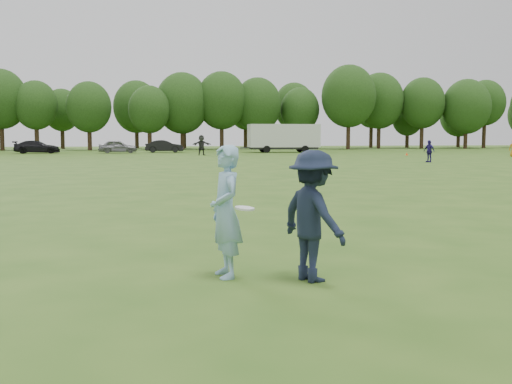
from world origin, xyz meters
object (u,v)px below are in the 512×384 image
(cargo_trailer, at_px, (284,137))
(player_far_b, at_px, (429,151))
(car_d, at_px, (37,147))
(defender, at_px, (313,216))
(field_cone, at_px, (407,154))
(car_f, at_px, (164,146))
(player_far_d, at_px, (201,145))
(car_e, at_px, (118,147))
(thrower, at_px, (226,212))

(cargo_trailer, bearing_deg, player_far_b, -79.28)
(car_d, bearing_deg, defender, -170.08)
(defender, bearing_deg, field_cone, -50.12)
(defender, bearing_deg, car_f, -24.12)
(car_d, distance_m, field_cone, 38.84)
(player_far_b, bearing_deg, defender, -52.45)
(player_far_d, bearing_deg, cargo_trailer, 32.29)
(player_far_d, height_order, cargo_trailer, cargo_trailer)
(car_d, bearing_deg, player_far_b, -133.73)
(field_cone, bearing_deg, car_d, 160.73)
(defender, height_order, cargo_trailer, cargo_trailer)
(cargo_trailer, bearing_deg, car_f, 172.65)
(player_far_d, relative_size, car_d, 0.42)
(car_e, distance_m, field_cone, 30.69)
(thrower, relative_size, cargo_trailer, 0.20)
(defender, relative_size, car_d, 0.37)
(thrower, xyz_separation_m, player_far_b, (18.90, 32.46, -0.11))
(thrower, xyz_separation_m, defender, (1.13, -0.41, -0.03))
(defender, xyz_separation_m, car_d, (-14.16, 60.01, -0.19))
(car_f, bearing_deg, cargo_trailer, -94.22)
(defender, distance_m, field_cone, 52.29)
(car_f, bearing_deg, car_d, 95.87)
(thrower, bearing_deg, player_far_b, 139.93)
(thrower, height_order, car_f, thrower)
(player_far_d, relative_size, field_cone, 6.63)
(player_far_b, xyz_separation_m, field_cone, (4.73, 14.33, -0.65))
(field_cone, relative_size, cargo_trailer, 0.03)
(player_far_d, xyz_separation_m, car_e, (-8.45, 8.35, -0.28))
(thrower, bearing_deg, car_f, 169.59)
(car_e, relative_size, field_cone, 13.91)
(player_far_b, height_order, car_f, player_far_b)
(defender, xyz_separation_m, player_far_d, (2.83, 51.11, 0.11))
(cargo_trailer, bearing_deg, car_e, 178.37)
(car_d, bearing_deg, car_f, -90.61)
(car_f, relative_size, field_cone, 14.18)
(player_far_b, height_order, player_far_d, player_far_d)
(player_far_d, height_order, field_cone, player_far_d)
(car_f, bearing_deg, car_e, 106.44)
(car_e, height_order, cargo_trailer, cargo_trailer)
(thrower, height_order, field_cone, thrower)
(car_e, relative_size, car_f, 0.98)
(car_d, relative_size, cargo_trailer, 0.53)
(thrower, height_order, car_e, thrower)
(defender, distance_m, car_e, 59.73)
(defender, relative_size, field_cone, 5.88)
(car_e, height_order, car_f, car_e)
(defender, bearing_deg, car_d, -11.36)
(defender, bearing_deg, cargo_trailer, -36.92)
(player_far_d, height_order, car_f, player_far_d)
(field_cone, bearing_deg, thrower, -116.79)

